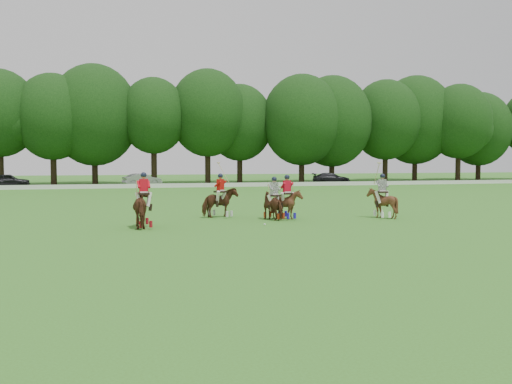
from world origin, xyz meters
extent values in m
plane|color=#3B7421|center=(0.00, 0.00, 0.00)|extent=(180.00, 180.00, 0.00)
cylinder|color=black|center=(-17.43, 48.92, 2.49)|extent=(0.70, 0.70, 4.98)
cylinder|color=black|center=(-11.63, 48.49, 2.32)|extent=(0.70, 0.70, 4.64)
ellipsoid|color=black|center=(-11.63, 48.49, 7.95)|extent=(8.80, 8.80, 10.13)
cylinder|color=black|center=(-6.99, 49.52, 2.16)|extent=(0.70, 0.70, 4.31)
ellipsoid|color=black|center=(-6.99, 49.52, 8.31)|extent=(10.67, 10.67, 12.27)
cylinder|color=black|center=(-0.04, 48.00, 2.62)|extent=(0.70, 0.70, 5.24)
ellipsoid|color=black|center=(-0.04, 48.00, 8.26)|extent=(8.06, 8.06, 9.26)
cylinder|color=black|center=(6.63, 48.24, 2.59)|extent=(0.70, 0.70, 5.19)
ellipsoid|color=black|center=(6.63, 48.24, 8.75)|extent=(9.50, 9.50, 10.92)
cylinder|color=black|center=(11.06, 49.62, 2.24)|extent=(0.70, 0.70, 4.48)
ellipsoid|color=black|center=(11.06, 49.62, 7.71)|extent=(8.60, 8.60, 9.89)
cylinder|color=black|center=(18.54, 46.82, 2.11)|extent=(0.70, 0.70, 4.21)
ellipsoid|color=black|center=(18.54, 46.82, 8.00)|extent=(10.11, 10.11, 11.63)
cylinder|color=black|center=(23.25, 48.17, 2.03)|extent=(0.70, 0.70, 4.07)
ellipsoid|color=black|center=(23.25, 48.17, 7.99)|extent=(10.46, 10.46, 12.03)
cylinder|color=black|center=(31.16, 48.38, 2.40)|extent=(0.70, 0.70, 4.79)
ellipsoid|color=black|center=(31.16, 48.38, 8.35)|extent=(9.47, 9.47, 10.89)
cylinder|color=black|center=(36.59, 49.92, 2.22)|extent=(0.70, 0.70, 4.44)
ellipsoid|color=black|center=(36.59, 49.92, 8.51)|extent=(10.84, 10.84, 12.47)
cylinder|color=black|center=(41.42, 46.74, 2.43)|extent=(0.70, 0.70, 4.86)
ellipsoid|color=black|center=(41.42, 46.74, 8.21)|extent=(8.94, 8.94, 10.28)
cylinder|color=black|center=(46.86, 49.73, 1.95)|extent=(0.70, 0.70, 3.90)
ellipsoid|color=black|center=(46.86, 49.73, 7.38)|extent=(9.29, 9.29, 10.68)
cube|color=white|center=(0.00, 38.00, 0.22)|extent=(120.00, 0.10, 0.44)
imported|color=black|center=(-15.74, 42.50, 0.75)|extent=(4.58, 2.34, 1.49)
imported|color=gray|center=(-1.83, 42.50, 0.70)|extent=(4.48, 2.62, 1.39)
imported|color=black|center=(20.86, 42.50, 0.67)|extent=(4.86, 2.65, 1.33)
imported|color=#462712|center=(-4.35, 2.84, 0.86)|extent=(1.03, 2.07, 1.71)
cube|color=black|center=(-4.35, 2.84, 1.48)|extent=(0.47, 0.58, 0.08)
cylinder|color=tan|center=(-4.65, 2.83, 1.40)|extent=(0.04, 0.21, 1.29)
imported|color=#462712|center=(-0.29, 6.27, 0.76)|extent=(1.99, 1.97, 1.52)
cube|color=black|center=(-0.29, 6.27, 1.32)|extent=(0.70, 0.71, 0.08)
cylinder|color=tan|center=(-0.06, 6.46, 2.24)|extent=(0.52, 0.60, 1.08)
imported|color=#462712|center=(2.73, 4.60, 0.74)|extent=(1.32, 1.45, 1.48)
cube|color=black|center=(2.73, 4.60, 1.28)|extent=(0.49, 0.60, 0.08)
cylinder|color=tan|center=(3.03, 4.63, 1.20)|extent=(0.05, 0.21, 1.29)
imported|color=#462712|center=(2.06, 4.57, 0.69)|extent=(1.33, 1.79, 1.38)
cube|color=black|center=(2.06, 4.57, 1.19)|extent=(0.63, 0.69, 0.08)
cylinder|color=tan|center=(1.78, 4.45, 1.11)|extent=(0.11, 0.21, 1.29)
imported|color=#462712|center=(7.57, 3.93, 0.76)|extent=(1.40, 1.53, 1.52)
cube|color=black|center=(7.57, 3.93, 1.32)|extent=(0.51, 0.61, 0.08)
cylinder|color=tan|center=(7.27, 3.97, 2.24)|extent=(0.13, 0.77, 1.08)
sphere|color=white|center=(0.94, 2.34, 0.04)|extent=(0.09, 0.09, 0.09)
camera|label=1|loc=(-6.04, -22.13, 2.96)|focal=40.00mm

